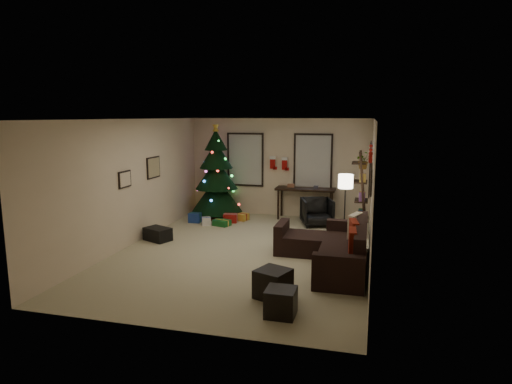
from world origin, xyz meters
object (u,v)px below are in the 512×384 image
christmas_tree (216,178)px  desk (305,192)px  sofa (334,249)px  bookshelf (362,195)px  desk_chair (317,212)px

christmas_tree → desk: size_ratio=1.66×
christmas_tree → desk: bearing=6.5°
sofa → desk: bearing=106.8°
christmas_tree → bookshelf: bearing=-14.5°
bookshelf → desk: bearing=139.3°
desk_chair → bookshelf: 1.41m
desk → sofa: bearing=-73.2°
desk → desk_chair: 0.86m
sofa → bookshelf: bookshelf is taller
desk_chair → christmas_tree: bearing=154.2°
sofa → desk_chair: (-0.66, 2.87, 0.08)m
desk → bookshelf: bookshelf is taller
desk → bookshelf: bearing=-40.7°
sofa → desk: (-1.06, 3.52, 0.48)m
christmas_tree → sofa: christmas_tree is taller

